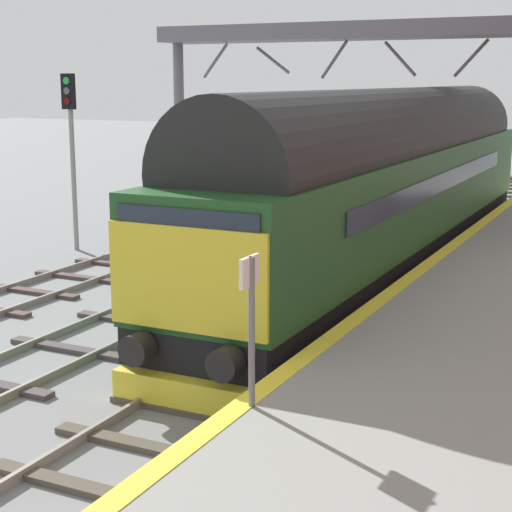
% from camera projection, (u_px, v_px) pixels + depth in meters
% --- Properties ---
extents(ground_plane, '(140.00, 140.00, 0.00)m').
position_uv_depth(ground_plane, '(303.00, 332.00, 16.43)').
color(ground_plane, slate).
rests_on(ground_plane, ground).
extents(track_main, '(2.50, 60.00, 0.15)m').
position_uv_depth(track_main, '(303.00, 329.00, 16.42)').
color(track_main, gray).
rests_on(track_main, ground).
extents(track_adjacent_west, '(2.50, 60.00, 0.15)m').
position_uv_depth(track_adjacent_west, '(157.00, 309.00, 17.88)').
color(track_adjacent_west, gray).
rests_on(track_adjacent_west, ground).
extents(track_adjacent_far_west, '(2.50, 60.00, 0.15)m').
position_uv_depth(track_adjacent_far_west, '(33.00, 291.00, 19.35)').
color(track_adjacent_far_west, gray).
rests_on(track_adjacent_far_west, ground).
extents(station_platform, '(4.00, 44.00, 1.01)m').
position_uv_depth(station_platform, '(490.00, 331.00, 14.77)').
color(station_platform, gray).
rests_on(station_platform, ground).
extents(diesel_locomotive, '(2.74, 20.06, 4.68)m').
position_uv_depth(diesel_locomotive, '(389.00, 178.00, 20.65)').
color(diesel_locomotive, black).
rests_on(diesel_locomotive, ground).
extents(signal_post_mid, '(0.44, 0.22, 5.05)m').
position_uv_depth(signal_post_mid, '(71.00, 139.00, 23.66)').
color(signal_post_mid, gray).
rests_on(signal_post_mid, ground).
extents(platform_number_sign, '(0.10, 0.44, 1.85)m').
position_uv_depth(platform_number_sign, '(251.00, 308.00, 9.83)').
color(platform_number_sign, slate).
rests_on(platform_number_sign, station_platform).
extents(overhead_footbridge, '(16.11, 2.00, 6.60)m').
position_uv_depth(overhead_footbridge, '(401.00, 40.00, 25.06)').
color(overhead_footbridge, slate).
rests_on(overhead_footbridge, ground).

